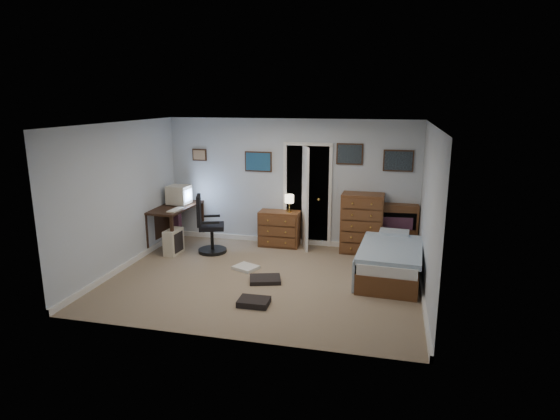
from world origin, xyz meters
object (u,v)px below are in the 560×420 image
object	(u,v)px
low_dresser	(279,229)
bed	(390,260)
tall_dresser	(362,223)
office_chair	(208,231)
computer_desk	(171,215)

from	to	relation	value
low_dresser	bed	bearing A→B (deg)	-29.72
tall_dresser	office_chair	bearing A→B (deg)	-165.03
computer_desk	tall_dresser	distance (m)	3.76
low_dresser	office_chair	bearing A→B (deg)	-150.08
computer_desk	tall_dresser	xyz separation A→B (m)	(3.74, 0.37, -0.04)
computer_desk	low_dresser	xyz separation A→B (m)	(2.13, 0.40, -0.26)
office_chair	low_dresser	world-z (taller)	office_chair
computer_desk	low_dresser	world-z (taller)	computer_desk
office_chair	bed	size ratio (longest dim) A/B	0.59
low_dresser	tall_dresser	distance (m)	1.63
computer_desk	tall_dresser	world-z (taller)	tall_dresser
computer_desk	bed	xyz separation A→B (m)	(4.28, -0.81, -0.33)
office_chair	low_dresser	xyz separation A→B (m)	(1.21, 0.71, -0.08)
office_chair	low_dresser	size ratio (longest dim) A/B	1.41
bed	computer_desk	bearing A→B (deg)	172.83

